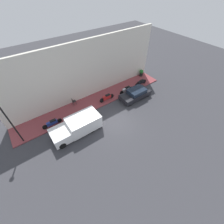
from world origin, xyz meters
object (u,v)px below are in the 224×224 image
(scooter_silver, at_px, (126,89))
(delivery_van, at_px, (77,126))
(motorcycle_blue, at_px, (52,123))
(motorcycle_black, at_px, (141,82))
(potted_plant, at_px, (141,73))
(cafe_chair, at_px, (74,101))
(motorcycle_red, at_px, (107,97))
(parked_car, at_px, (135,94))
(streetlamp, at_px, (7,118))

(scooter_silver, bearing_deg, delivery_van, 104.59)
(motorcycle_blue, xyz_separation_m, motorcycle_black, (0.07, -12.80, 0.02))
(potted_plant, relative_size, cafe_chair, 1.12)
(scooter_silver, distance_m, motorcycle_black, 2.76)
(motorcycle_blue, bearing_deg, motorcycle_black, -89.71)
(potted_plant, bearing_deg, motorcycle_red, 103.04)
(parked_car, xyz_separation_m, cafe_chair, (3.29, 7.01, 0.02))
(motorcycle_red, bearing_deg, streetlamp, 91.68)
(scooter_silver, relative_size, motorcycle_red, 1.05)
(motorcycle_blue, distance_m, streetlamp, 4.20)
(motorcycle_blue, distance_m, potted_plant, 14.66)
(motorcycle_blue, relative_size, potted_plant, 2.12)
(parked_car, bearing_deg, motorcycle_red, 63.71)
(scooter_silver, distance_m, potted_plant, 4.89)
(parked_car, xyz_separation_m, motorcycle_blue, (1.55, 10.30, -0.10))
(delivery_van, relative_size, motorcycle_black, 2.47)
(parked_car, bearing_deg, potted_plant, -51.52)
(motorcycle_blue, height_order, streetlamp, streetlamp)
(scooter_silver, relative_size, streetlamp, 0.44)
(motorcycle_red, relative_size, cafe_chair, 2.32)
(streetlamp, relative_size, cafe_chair, 5.49)
(delivery_van, xyz_separation_m, potted_plant, (4.04, -12.73, -0.21))
(delivery_van, distance_m, streetlamp, 5.84)
(delivery_van, distance_m, potted_plant, 13.36)
(delivery_van, relative_size, motorcycle_red, 2.42)
(streetlamp, bearing_deg, delivery_van, -112.41)
(motorcycle_red, xyz_separation_m, cafe_chair, (1.66, 3.71, 0.08))
(motorcycle_blue, relative_size, scooter_silver, 0.97)
(delivery_van, height_order, motorcycle_black, delivery_van)
(potted_plant, bearing_deg, streetlamp, 96.62)
(delivery_van, xyz_separation_m, scooter_silver, (2.14, -8.23, -0.30))
(motorcycle_black, xyz_separation_m, streetlamp, (-0.28, 15.84, 2.87))
(motorcycle_blue, bearing_deg, potted_plant, -82.84)
(motorcycle_black, height_order, streetlamp, streetlamp)
(parked_car, height_order, cafe_chair, parked_car)
(potted_plant, bearing_deg, delivery_van, 107.62)
(motorcycle_black, bearing_deg, motorcycle_blue, 90.29)
(parked_car, relative_size, streetlamp, 0.83)
(delivery_van, height_order, potted_plant, delivery_van)
(parked_car, distance_m, motorcycle_red, 3.68)
(motorcycle_blue, relative_size, motorcycle_black, 1.04)
(motorcycle_blue, xyz_separation_m, motorcycle_red, (0.08, -7.00, 0.04))
(motorcycle_blue, bearing_deg, delivery_van, -140.69)
(parked_car, xyz_separation_m, scooter_silver, (1.47, 0.26, -0.06))
(cafe_chair, bearing_deg, parked_car, -115.15)
(motorcycle_red, relative_size, streetlamp, 0.42)
(motorcycle_blue, xyz_separation_m, scooter_silver, (-0.08, -10.04, 0.04))
(motorcycle_red, bearing_deg, delivery_van, 113.88)
(motorcycle_red, height_order, streetlamp, streetlamp)
(motorcycle_red, height_order, cafe_chair, cafe_chair)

